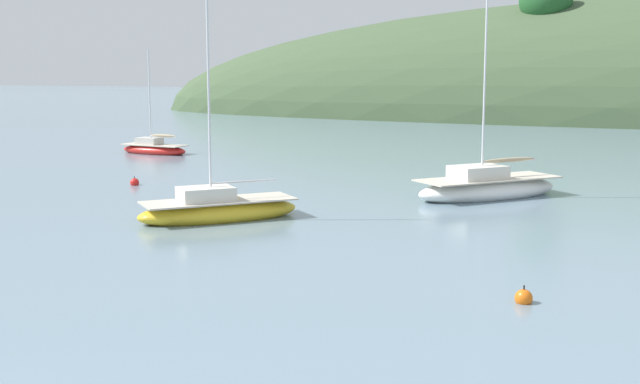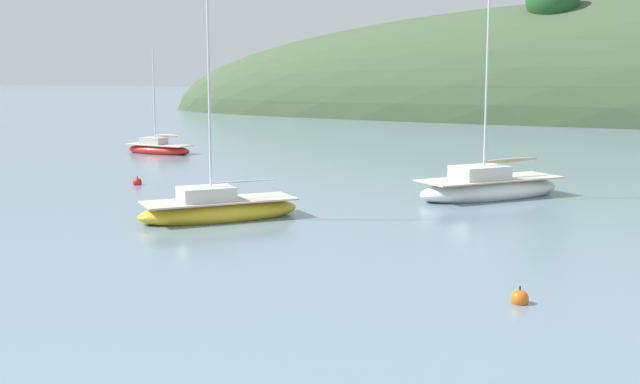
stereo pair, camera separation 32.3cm
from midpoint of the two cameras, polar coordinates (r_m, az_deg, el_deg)
The scene contains 5 objects.
sailboat_black_sloop at distance 31.18m, azimuth -6.81°, elevation -1.21°, with size 5.82×5.98×8.38m.
sailboat_blue_center at distance 55.81m, azimuth -11.04°, elevation 3.00°, with size 5.12×2.16×7.05m.
sailboat_navy_dinghy at distance 36.92m, azimuth 11.94°, elevation 0.29°, with size 6.61×7.02×10.06m.
mooring_buoy_channel at distance 41.05m, azimuth -12.39°, elevation 0.66°, with size 0.44×0.44×0.54m.
mooring_buoy_inner at distance 20.74m, azimuth 14.18°, elevation -7.22°, with size 0.44×0.44×0.54m.
Camera 2 is at (11.17, -7.32, 5.71)m, focal length 45.93 mm.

